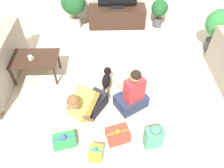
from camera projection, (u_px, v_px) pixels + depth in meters
ground_plane at (116, 90)px, 4.24m from camera, size 16.00×16.00×0.00m
coffee_table at (34, 60)px, 4.21m from camera, size 0.92×0.60×0.48m
tv_console at (117, 17)px, 5.65m from camera, size 1.44×0.47×0.52m
potted_plant_back_left at (73, 4)px, 5.31m from camera, size 0.60×0.60×0.99m
potted_plant_corner_right at (219, 26)px, 4.70m from camera, size 0.59×0.59×0.97m
potted_plant_back_right at (159, 10)px, 5.50m from camera, size 0.41×0.41×0.72m
person_kneeling at (87, 103)px, 3.57m from camera, size 0.68×0.81×0.79m
person_sitting at (132, 94)px, 3.74m from camera, size 0.65×0.62×0.89m
dog at (107, 79)px, 4.11m from camera, size 0.20×0.56×0.36m
gift_box_a at (64, 140)px, 3.41m from camera, size 0.40×0.32×0.20m
gift_box_b at (118, 135)px, 3.47m from camera, size 0.41×0.37×0.23m
gift_box_c at (96, 153)px, 3.24m from camera, size 0.23×0.25×0.24m
gift_bag_a at (154, 137)px, 3.29m from camera, size 0.29×0.20×0.45m
mug at (30, 58)px, 4.10m from camera, size 0.12×0.08×0.09m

